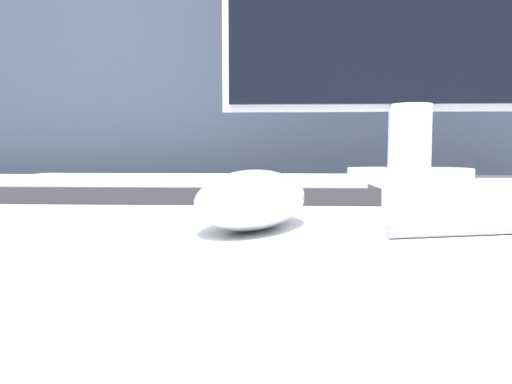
% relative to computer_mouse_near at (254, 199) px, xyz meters
% --- Properties ---
extents(partition_panel, '(5.00, 0.03, 1.41)m').
position_rel_computer_mouse_near_xyz_m(partition_panel, '(-0.04, 0.88, -0.07)').
color(partition_panel, '#333D4C').
rests_on(partition_panel, ground_plane).
extents(computer_mouse_near, '(0.09, 0.13, 0.04)m').
position_rel_computer_mouse_near_xyz_m(computer_mouse_near, '(0.00, 0.00, 0.00)').
color(computer_mouse_near, silver).
rests_on(computer_mouse_near, desk).
extents(keyboard, '(0.38, 0.13, 0.02)m').
position_rel_computer_mouse_near_xyz_m(keyboard, '(-0.08, 0.20, -0.01)').
color(keyboard, '#28282D').
rests_on(keyboard, desk).
extents(monitor, '(0.66, 0.21, 0.50)m').
position_rel_computer_mouse_near_xyz_m(monitor, '(0.24, 0.57, 0.25)').
color(monitor, white).
rests_on(monitor, desk).
extents(pen, '(0.15, 0.05, 0.01)m').
position_rel_computer_mouse_near_xyz_m(pen, '(0.15, -0.01, -0.01)').
color(pen, '#99999E').
rests_on(pen, desk).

